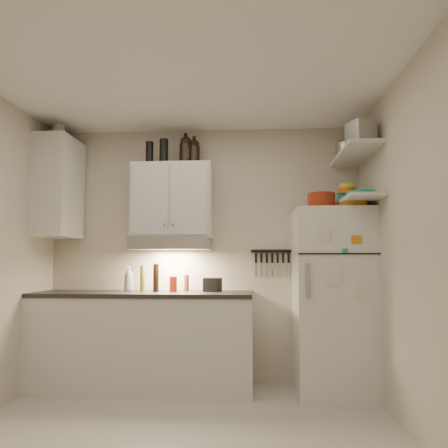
{
  "coord_description": "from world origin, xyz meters",
  "views": [
    {
      "loc": [
        0.51,
        -3.0,
        1.21
      ],
      "look_at": [
        0.25,
        0.9,
        1.55
      ],
      "focal_mm": 35.0,
      "sensor_mm": 36.0,
      "label": 1
    }
  ],
  "objects": [
    {
      "name": "vinegar_bottle",
      "position": [
        -0.43,
        1.22,
        1.06
      ],
      "size": [
        0.07,
        0.07,
        0.27
      ],
      "primitive_type": "cylinder",
      "rotation": [
        0.0,
        0.0,
        -0.32
      ],
      "color": "black",
      "rests_on": "countertop"
    },
    {
      "name": "side_jar",
      "position": [
        -1.46,
        1.22,
        2.53
      ],
      "size": [
        0.13,
        0.13,
        0.17
      ],
      "primitive_type": "cylinder",
      "rotation": [
        0.0,
        0.0,
        0.0
      ],
      "color": "silver",
      "rests_on": "side_cabinet"
    },
    {
      "name": "bowl_yellow",
      "position": [
        1.41,
        1.21,
        1.94
      ],
      "size": [
        0.13,
        0.13,
        0.04
      ],
      "primitive_type": "cylinder",
      "color": "yellow",
      "rests_on": "bowl_orange"
    },
    {
      "name": "oil_bottle",
      "position": [
        -0.58,
        1.27,
        1.05
      ],
      "size": [
        0.06,
        0.06,
        0.26
      ],
      "primitive_type": "cylinder",
      "rotation": [
        0.0,
        0.0,
        0.16
      ],
      "color": "olive",
      "rests_on": "countertop"
    },
    {
      "name": "red_jar",
      "position": [
        -0.26,
        1.22,
        0.99
      ],
      "size": [
        0.1,
        0.1,
        0.15
      ],
      "primitive_type": "cylinder",
      "rotation": [
        0.0,
        0.0,
        -0.39
      ],
      "color": "maroon",
      "rests_on": "countertop"
    },
    {
      "name": "spice_jar",
      "position": [
        1.36,
        1.1,
        1.75
      ],
      "size": [
        0.07,
        0.07,
        0.11
      ],
      "primitive_type": "cylinder",
      "rotation": [
        0.0,
        0.0,
        0.12
      ],
      "color": "silver",
      "rests_on": "fridge"
    },
    {
      "name": "fridge",
      "position": [
        1.25,
        1.16,
        0.85
      ],
      "size": [
        0.7,
        0.68,
        1.7
      ],
      "primitive_type": "cube",
      "color": "white",
      "rests_on": "floor"
    },
    {
      "name": "right_wall",
      "position": [
        1.61,
        0.0,
        1.3
      ],
      "size": [
        0.02,
        3.0,
        2.6
      ],
      "primitive_type": "cube",
      "color": "beige",
      "rests_on": "ground"
    },
    {
      "name": "bowl_orange",
      "position": [
        1.41,
        1.21,
        1.89
      ],
      "size": [
        0.17,
        0.17,
        0.05
      ],
      "primitive_type": "cylinder",
      "color": "orange",
      "rests_on": "bowl_teal"
    },
    {
      "name": "plates",
      "position": [
        1.48,
        0.97,
        1.81
      ],
      "size": [
        0.31,
        0.31,
        0.06
      ],
      "primitive_type": "cylinder",
      "rotation": [
        0.0,
        0.0,
        -0.24
      ],
      "color": "teal",
      "rests_on": "shelf_lo"
    },
    {
      "name": "shelf_hi",
      "position": [
        1.45,
        1.02,
        2.2
      ],
      "size": [
        0.3,
        0.95,
        0.03
      ],
      "primitive_type": "cube",
      "color": "silver",
      "rests_on": "right_wall"
    },
    {
      "name": "thermos_b",
      "position": [
        -0.53,
        1.28,
        2.31
      ],
      "size": [
        0.1,
        0.1,
        0.22
      ],
      "primitive_type": "cylinder",
      "rotation": [
        0.0,
        0.0,
        0.28
      ],
      "color": "black",
      "rests_on": "upper_cabinet"
    },
    {
      "name": "range_hood",
      "position": [
        -0.3,
        1.27,
        1.39
      ],
      "size": [
        0.76,
        0.46,
        0.12
      ],
      "primitive_type": "cube",
      "color": "silver",
      "rests_on": "back_wall"
    },
    {
      "name": "floor",
      "position": [
        0.0,
        0.0,
        -0.01
      ],
      "size": [
        3.2,
        3.0,
        0.02
      ],
      "primitive_type": "cube",
      "color": "beige",
      "rests_on": "ground"
    },
    {
      "name": "book_stack",
      "position": [
        1.4,
        0.98,
        1.74
      ],
      "size": [
        0.22,
        0.26,
        0.08
      ],
      "primitive_type": "cube",
      "rotation": [
        0.0,
        0.0,
        0.19
      ],
      "color": "orange",
      "rests_on": "fridge"
    },
    {
      "name": "knife_strip",
      "position": [
        0.7,
        1.49,
        1.32
      ],
      "size": [
        0.42,
        0.02,
        0.03
      ],
      "primitive_type": "cube",
      "color": "black",
      "rests_on": "back_wall"
    },
    {
      "name": "growler_b",
      "position": [
        -0.09,
        1.36,
        2.34
      ],
      "size": [
        0.15,
        0.15,
        0.27
      ],
      "primitive_type": null,
      "rotation": [
        0.0,
        0.0,
        -0.31
      ],
      "color": "black",
      "rests_on": "upper_cabinet"
    },
    {
      "name": "stock_pot",
      "position": [
        1.47,
        1.38,
        2.3
      ],
      "size": [
        0.29,
        0.29,
        0.18
      ],
      "primitive_type": "cylinder",
      "rotation": [
        0.0,
        0.0,
        -0.19
      ],
      "color": "silver",
      "rests_on": "shelf_hi"
    },
    {
      "name": "tin_a",
      "position": [
        1.46,
        0.97,
        2.31
      ],
      "size": [
        0.22,
        0.2,
        0.18
      ],
      "primitive_type": "cube",
      "rotation": [
        0.0,
        0.0,
        -0.26
      ],
      "color": "#AAAAAD",
      "rests_on": "shelf_hi"
    },
    {
      "name": "clear_bottle",
      "position": [
        -0.28,
        1.26,
        1.0
      ],
      "size": [
        0.06,
        0.06,
        0.16
      ],
      "primitive_type": "cylinder",
      "rotation": [
        0.0,
        0.0,
        -0.08
      ],
      "color": "silver",
      "rests_on": "countertop"
    },
    {
      "name": "bowl_teal",
      "position": [
        1.43,
        1.25,
        1.82
      ],
      "size": [
        0.22,
        0.22,
        0.09
      ],
      "primitive_type": "cylinder",
      "color": "teal",
      "rests_on": "shelf_lo"
    },
    {
      "name": "pepper_mill",
      "position": [
        -0.16,
        1.35,
        1.0
      ],
      "size": [
        0.06,
        0.06,
        0.16
      ],
      "primitive_type": "cylinder",
      "rotation": [
        0.0,
        0.0,
        0.18
      ],
      "color": "maroon",
      "rests_on": "countertop"
    },
    {
      "name": "back_wall",
      "position": [
        0.0,
        1.51,
        1.3
      ],
      "size": [
        3.2,
        0.02,
        2.6
      ],
      "primitive_type": "cube",
      "color": "beige",
      "rests_on": "ground"
    },
    {
      "name": "growler_a",
      "position": [
        -0.17,
        1.34,
        2.35
      ],
      "size": [
        0.13,
        0.13,
        0.3
      ],
      "primitive_type": null,
      "rotation": [
        0.0,
        0.0,
        -0.07
      ],
      "color": "black",
      "rests_on": "upper_cabinet"
    },
    {
      "name": "soap_bottle",
      "position": [
        -0.73,
        1.3,
        1.06
      ],
      "size": [
        0.14,
        0.14,
        0.27
      ],
      "primitive_type": "imported",
      "rotation": [
        0.0,
        0.0,
        -0.42
      ],
      "color": "silver",
      "rests_on": "countertop"
    },
    {
      "name": "upper_cabinet",
      "position": [
        -0.3,
        1.33,
        1.83
      ],
      "size": [
        0.8,
        0.33,
        0.75
      ],
      "primitive_type": "cube",
      "color": "silver",
      "rests_on": "back_wall"
    },
    {
      "name": "caddy",
      "position": [
        0.11,
        1.27,
        0.99
      ],
      "size": [
        0.19,
        0.16,
        0.13
      ],
      "primitive_type": "cube",
      "rotation": [
        0.0,
        0.0,
        -0.34
      ],
      "color": "black",
      "rests_on": "countertop"
    },
    {
      "name": "ceiling",
      "position": [
        0.0,
        0.0,
        2.61
      ],
      "size": [
        3.2,
        3.0,
        0.02
      ],
      "primitive_type": "cube",
      "color": "white",
      "rests_on": "ground"
    },
    {
      "name": "shelf_lo",
      "position": [
        1.45,
        1.02,
        1.76
      ],
      "size": [
        0.3,
        0.95,
        0.03
      ],
      "primitive_type": "cube",
      "color": "silver",
      "rests_on": "right_wall"
    },
    {
      "name": "dutch_oven",
      "position": [
        1.15,
        1.09,
        1.77
      ],
      "size": [
        0.3,
        0.3,
        0.15
      ],
      "primitive_type": "cylinder",
      "rotation": [
        0.0,
        0.0,
        0.21
      ],
      "color": "maroon",
      "rests_on": "fridge"
    },
    {
      "name": "tin_b",
      "position": [
        1.44,
        0.72,
        2.31
      ],
      "size": [
        0.25,
        0.25,
        0.19
      ],
      "primitive_type": "cube",
      "rotation": [
        0.0,
        0.0,
        0.43
      ],
      "color": "#AAAAAD",
      "rests_on": "shelf_hi"
    },
    {
      "name": "countertop",
      "position": [
        -0.55,
        1.2,
        0.9
      ],
      "size": [
        2.1,
        0.62,
        0.04
      ],
      "primitive_type": "cube",
      "color": "#2C2825",
      "rests_on": "base_cabinet"
    },
    {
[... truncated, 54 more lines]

